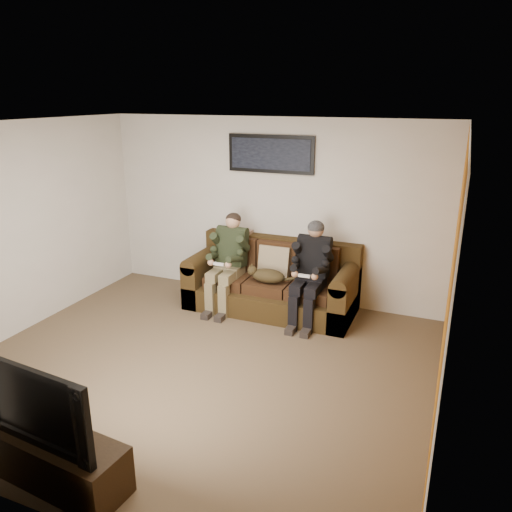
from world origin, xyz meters
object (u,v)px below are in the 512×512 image
at_px(person_right, 311,266).
at_px(person_left, 228,256).
at_px(cat, 267,275).
at_px(framed_poster, 271,154).
at_px(tv_stand, 54,458).
at_px(television, 45,400).
at_px(sofa, 273,283).

bearing_deg(person_right, person_left, -179.98).
bearing_deg(person_right, cat, -174.07).
bearing_deg(person_left, framed_poster, 55.56).
xyz_separation_m(framed_poster, tv_stand, (-0.20, -4.17, -1.90)).
bearing_deg(framed_poster, television, -92.76).
xyz_separation_m(sofa, tv_stand, (-0.40, -3.78, -0.16)).
relative_size(tv_stand, television, 1.12).
bearing_deg(tv_stand, framed_poster, 92.54).
bearing_deg(person_left, television, -86.89).
bearing_deg(person_left, cat, -5.85).
relative_size(sofa, person_left, 1.75).
height_order(framed_poster, television, framed_poster).
bearing_deg(person_left, sofa, 18.03).
bearing_deg(framed_poster, person_right, -35.94).
relative_size(cat, television, 0.58).
distance_m(person_left, tv_stand, 3.64).
bearing_deg(framed_poster, cat, -72.44).
distance_m(person_left, television, 3.59).
bearing_deg(television, person_left, 98.41).
height_order(person_right, cat, person_right).
xyz_separation_m(person_left, person_right, (1.19, 0.00, 0.00)).
bearing_deg(person_left, person_right, 0.02).
height_order(person_left, cat, person_left).
distance_m(person_right, cat, 0.63).
bearing_deg(cat, television, -96.52).
bearing_deg(tv_stand, person_left, 98.41).
xyz_separation_m(sofa, cat, (0.00, -0.26, 0.21)).
height_order(cat, television, television).
bearing_deg(television, sofa, 89.25).
relative_size(sofa, cat, 3.51).
relative_size(person_right, television, 1.17).
height_order(sofa, person_right, person_right).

